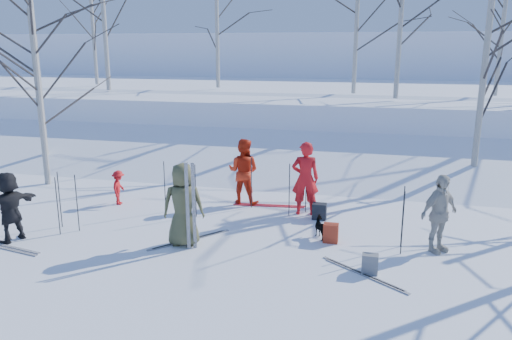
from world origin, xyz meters
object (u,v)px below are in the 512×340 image
(skier_olive_center, at_px, (183,205))
(backpack_dark, at_px, (319,211))
(skier_redor_behind, at_px, (243,171))
(skier_cream_east, at_px, (439,214))
(skier_grey_west, at_px, (9,207))
(skier_red_seated, at_px, (119,187))
(backpack_red, at_px, (331,233))
(backpack_grey, at_px, (370,264))
(skier_red_north, at_px, (305,178))
(dog, at_px, (323,228))

(skier_olive_center, bearing_deg, backpack_dark, -152.45)
(skier_redor_behind, distance_m, skier_cream_east, 5.25)
(skier_olive_center, relative_size, skier_grey_west, 1.16)
(skier_olive_center, relative_size, skier_red_seated, 1.93)
(backpack_red, xyz_separation_m, backpack_grey, (0.86, -1.37, -0.02))
(skier_red_north, bearing_deg, skier_redor_behind, -26.84)
(skier_grey_west, bearing_deg, dog, 123.23)
(backpack_red, bearing_deg, backpack_grey, -57.74)
(backpack_grey, height_order, backpack_dark, backpack_dark)
(skier_olive_center, height_order, backpack_grey, skier_olive_center)
(skier_red_seated, bearing_deg, dog, -112.50)
(skier_olive_center, relative_size, backpack_grey, 4.73)
(skier_red_north, xyz_separation_m, skier_redor_behind, (-1.75, 0.52, -0.05))
(skier_cream_east, xyz_separation_m, backpack_red, (-2.18, -0.03, -0.61))
(skier_cream_east, relative_size, skier_grey_west, 1.06)
(skier_red_north, bearing_deg, backpack_red, 105.64)
(skier_red_north, distance_m, skier_cream_east, 3.45)
(skier_cream_east, distance_m, backpack_grey, 2.02)
(skier_grey_west, bearing_deg, skier_redor_behind, 150.45)
(skier_cream_east, height_order, skier_grey_west, skier_cream_east)
(backpack_dark, bearing_deg, skier_cream_east, -28.17)
(backpack_dark, bearing_deg, skier_red_seated, -179.02)
(skier_grey_west, bearing_deg, skier_cream_east, 118.38)
(skier_cream_east, xyz_separation_m, dog, (-2.38, 0.16, -0.58))
(skier_cream_east, xyz_separation_m, backpack_grey, (-1.31, -1.40, -0.63))
(skier_grey_west, height_order, backpack_red, skier_grey_west)
(skier_red_seated, distance_m, backpack_red, 5.96)
(skier_red_seated, xyz_separation_m, backpack_red, (5.81, -1.33, -0.25))
(skier_red_north, xyz_separation_m, skier_red_seated, (-4.97, -0.38, -0.47))
(skier_red_north, height_order, dog, skier_red_north)
(skier_cream_east, height_order, backpack_dark, skier_cream_east)
(skier_redor_behind, xyz_separation_m, backpack_grey, (3.45, -3.61, -0.70))
(skier_cream_east, distance_m, backpack_dark, 3.01)
(backpack_grey, bearing_deg, skier_grey_west, -178.40)
(skier_grey_west, xyz_separation_m, backpack_grey, (7.65, 0.21, -0.59))
(skier_redor_behind, relative_size, skier_cream_east, 1.08)
(skier_redor_behind, bearing_deg, backpack_dark, 163.90)
(backpack_dark, bearing_deg, skier_grey_west, -154.67)
(skier_red_north, bearing_deg, skier_cream_east, 140.54)
(skier_red_north, xyz_separation_m, backpack_red, (0.83, -1.72, -0.73))
(skier_redor_behind, distance_m, dog, 3.21)
(skier_redor_behind, bearing_deg, backpack_grey, 138.21)
(skier_cream_east, height_order, dog, skier_cream_east)
(skier_olive_center, bearing_deg, skier_redor_behind, -112.33)
(dog, relative_size, backpack_grey, 1.50)
(skier_red_seated, bearing_deg, skier_redor_behind, -85.27)
(skier_grey_west, xyz_separation_m, dog, (6.58, 1.77, -0.53))
(skier_grey_west, height_order, backpack_dark, skier_grey_west)
(dog, relative_size, backpack_red, 1.36)
(skier_red_north, xyz_separation_m, backpack_grey, (1.70, -3.09, -0.75))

